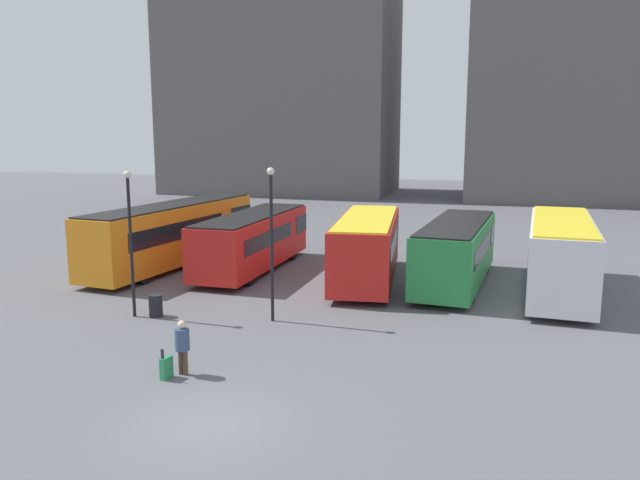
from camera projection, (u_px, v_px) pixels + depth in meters
ground_plane at (210, 424)px, 15.15m from camera, size 160.00×160.00×0.00m
building_block_left at (282, 56)px, 71.48m from camera, size 25.46×14.85×31.12m
building_block_right at (606, 64)px, 63.11m from camera, size 26.66×16.73×27.47m
bus_0 at (174, 232)px, 32.76m from camera, size 4.05×12.57×3.30m
bus_1 at (253, 239)px, 31.85m from camera, size 2.86×9.98×2.89m
bus_2 at (367, 246)px, 29.45m from camera, size 3.50×9.65×3.08m
bus_3 at (456, 250)px, 28.73m from camera, size 3.48×9.76×2.95m
bus_4 at (560, 254)px, 27.08m from camera, size 3.34×10.20×3.28m
traveler at (182, 343)px, 18.07m from camera, size 0.49×0.49×1.64m
suitcase at (166, 368)px, 17.89m from camera, size 0.24×0.44×0.93m
lamp_post_0 at (271, 232)px, 22.83m from camera, size 0.28×0.28×5.74m
lamp_post_1 at (130, 232)px, 23.39m from camera, size 0.28×0.28×5.59m
trash_bin at (156, 306)px, 23.91m from camera, size 0.52×0.52×0.85m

